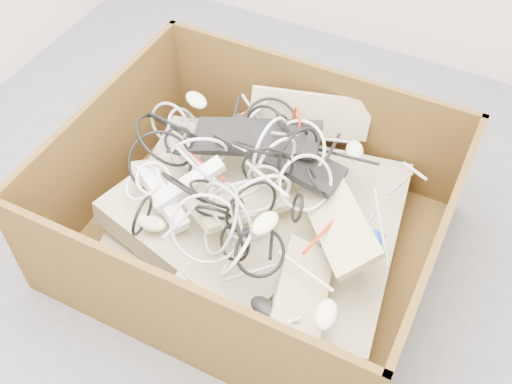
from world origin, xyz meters
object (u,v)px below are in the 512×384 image
at_px(power_strip_right, 162,197).
at_px(cardboard_box, 249,223).
at_px(vga_plug, 377,238).
at_px(power_strip_left, 188,184).

bearing_deg(power_strip_right, cardboard_box, 61.58).
bearing_deg(vga_plug, cardboard_box, -175.89).
bearing_deg(power_strip_right, power_strip_left, 65.93).
height_order(cardboard_box, power_strip_left, cardboard_box).
xyz_separation_m(power_strip_left, vga_plug, (0.67, 0.09, -0.02)).
bearing_deg(power_strip_right, vga_plug, 40.56).
xyz_separation_m(cardboard_box, power_strip_left, (-0.18, -0.11, 0.24)).
bearing_deg(vga_plug, power_strip_right, -162.76).
relative_size(power_strip_left, vga_plug, 6.29).
relative_size(cardboard_box, power_strip_left, 4.70).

